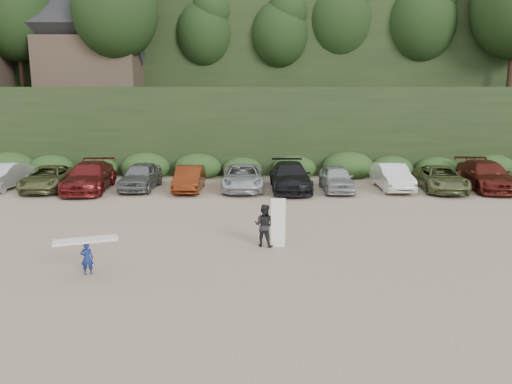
{
  "coord_description": "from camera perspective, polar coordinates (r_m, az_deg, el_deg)",
  "views": [
    {
      "loc": [
        1.92,
        -18.91,
        5.78
      ],
      "look_at": [
        1.76,
        3.0,
        1.3
      ],
      "focal_mm": 35.0,
      "sensor_mm": 36.0,
      "label": 1
    }
  ],
  "objects": [
    {
      "name": "child_surfer",
      "position": [
        16.79,
        -18.81,
        -6.34
      ],
      "size": [
        2.03,
        1.18,
        1.17
      ],
      "color": "navy",
      "rests_on": "ground"
    },
    {
      "name": "adult_surfer",
      "position": [
        18.73,
        1.08,
        -3.8
      ],
      "size": [
        1.27,
        0.86,
        1.91
      ],
      "color": "black",
      "rests_on": "ground"
    },
    {
      "name": "ground",
      "position": [
        19.87,
        -5.18,
        -5.4
      ],
      "size": [
        120.0,
        120.0,
        0.0
      ],
      "primitive_type": "plane",
      "color": "tan",
      "rests_on": "ground"
    },
    {
      "name": "parked_cars",
      "position": [
        29.41,
        1.34,
        1.74
      ],
      "size": [
        39.93,
        6.44,
        1.65
      ],
      "color": "#9F9FA3",
      "rests_on": "ground"
    },
    {
      "name": "hillside_backdrop",
      "position": [
        55.15,
        -1.96,
        17.2
      ],
      "size": [
        90.0,
        41.5,
        28.0
      ],
      "color": "black",
      "rests_on": "ground"
    }
  ]
}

